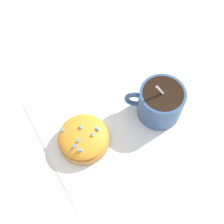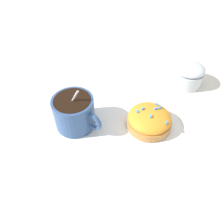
# 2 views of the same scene
# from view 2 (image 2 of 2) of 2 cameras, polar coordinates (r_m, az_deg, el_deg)

# --- Properties ---
(ground_plane) EXTENTS (3.00, 3.00, 0.00)m
(ground_plane) POSITION_cam_2_polar(r_m,az_deg,el_deg) (0.46, -0.11, -4.24)
(ground_plane) COLOR silver
(paper_napkin) EXTENTS (0.33, 0.30, 0.00)m
(paper_napkin) POSITION_cam_2_polar(r_m,az_deg,el_deg) (0.46, -0.11, -4.12)
(paper_napkin) COLOR white
(paper_napkin) RESTS_ON ground_plane
(coffee_cup) EXTENTS (0.10, 0.08, 0.09)m
(coffee_cup) POSITION_cam_2_polar(r_m,az_deg,el_deg) (0.45, -9.76, 0.15)
(coffee_cup) COLOR #335184
(coffee_cup) RESTS_ON paper_napkin
(frosted_pastry) EXTENTS (0.09, 0.09, 0.04)m
(frosted_pastry) POSITION_cam_2_polar(r_m,az_deg,el_deg) (0.46, 9.71, -1.95)
(frosted_pastry) COLOR #C18442
(frosted_pastry) RESTS_ON paper_napkin
(sugar_bowl) EXTENTS (0.08, 0.08, 0.06)m
(sugar_bowl) POSITION_cam_2_polar(r_m,az_deg,el_deg) (0.58, 19.28, 9.33)
(sugar_bowl) COLOR silver
(sugar_bowl) RESTS_ON ground_plane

